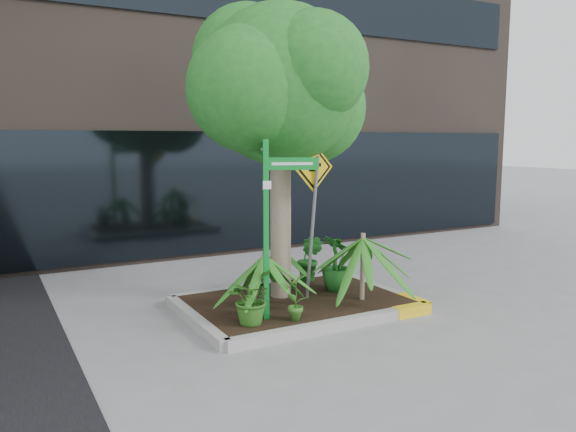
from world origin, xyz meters
TOP-DOWN VIEW (x-y plane):
  - ground at (0.00, 0.00)m, footprint 80.00×80.00m
  - planter at (0.23, 0.27)m, footprint 3.35×2.36m
  - tree at (0.09, 0.60)m, footprint 3.03×2.69m
  - palm_front at (1.07, -0.18)m, footprint 1.13×1.13m
  - palm_left at (-0.45, 0.05)m, footprint 0.94×0.94m
  - palm_back at (0.41, 1.15)m, footprint 0.70×0.70m
  - shrub_a at (-0.88, -0.38)m, footprint 0.85×0.85m
  - shrub_b at (1.02, 0.44)m, footprint 0.61×0.61m
  - shrub_c at (-0.29, -0.55)m, footprint 0.47×0.47m
  - shrub_d at (0.94, 1.13)m, footprint 0.61×0.61m
  - street_sign_post at (-0.54, -0.27)m, footprint 0.71×0.90m
  - cattle_sign at (0.40, 0.16)m, footprint 0.72×0.29m

SIDE VIEW (x-z plane):
  - ground at x=0.00m, z-range 0.00..0.00m
  - planter at x=0.23m, z-range 0.03..0.18m
  - shrub_c at x=-0.29m, z-range 0.15..0.81m
  - shrub_a at x=-0.88m, z-range 0.15..0.83m
  - shrub_d at x=0.94m, z-range 0.15..0.94m
  - shrub_b at x=1.02m, z-range 0.15..1.03m
  - palm_back at x=0.41m, z-range 0.34..1.12m
  - palm_left at x=-0.45m, z-range 0.41..1.45m
  - palm_front at x=1.07m, z-range 0.46..1.72m
  - street_sign_post at x=-0.54m, z-range 0.30..2.84m
  - cattle_sign at x=0.40m, z-range 0.56..2.90m
  - tree at x=0.09m, z-range 1.05..5.59m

